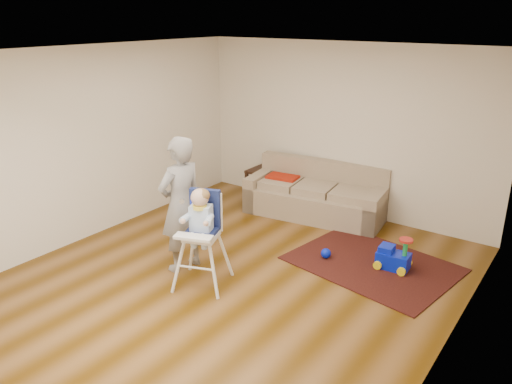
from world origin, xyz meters
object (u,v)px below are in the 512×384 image
Objects in this scene: toy_ball at (326,253)px; ride_on_toy at (394,252)px; sofa at (316,191)px; adult at (181,205)px; high_chair at (202,239)px; side_table at (266,184)px.

ride_on_toy is at bearing 17.31° from toy_ball.
adult is (-0.51, -2.51, 0.44)m from sofa.
high_chair reaches higher than sofa.
high_chair is at bearing -122.34° from toy_ball.
adult reaches higher than sofa.
toy_ball is 0.08× the size of adult.
toy_ball is at bearing -62.83° from sofa.
adult is (-2.20, -1.52, 0.63)m from ride_on_toy.
adult is (0.56, -2.68, 0.59)m from side_table.
ride_on_toy is (2.77, -1.16, -0.03)m from side_table.
side_table is at bearing -159.13° from adult.
adult is at bearing -109.17° from sofa.
toy_ball is at bearing 141.48° from adult.
high_chair is at bearing -69.99° from side_table.
sofa is at bearing 177.48° from adult.
ride_on_toy is (1.69, -0.99, -0.19)m from sofa.
sofa reaches higher than toy_ball.
side_table is 0.44× the size of high_chair.
ride_on_toy is at bearing -37.99° from sofa.
sofa is 4.24× the size of side_table.
high_chair is at bearing -139.09° from ride_on_toy.
sofa is 17.01× the size of toy_ball.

